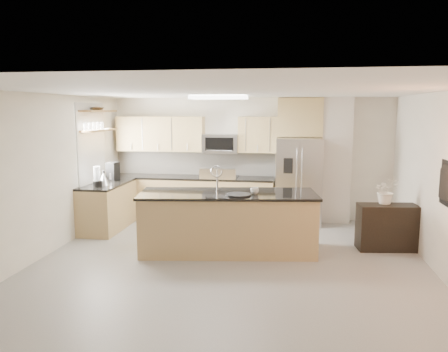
% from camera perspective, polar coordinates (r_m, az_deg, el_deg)
% --- Properties ---
extents(floor, '(6.50, 6.50, 0.00)m').
position_cam_1_polar(floor, '(6.64, 0.49, -12.00)').
color(floor, '#979690').
rests_on(floor, ground).
extents(ceiling, '(6.00, 6.50, 0.02)m').
position_cam_1_polar(ceiling, '(6.22, 0.52, 11.03)').
color(ceiling, white).
rests_on(ceiling, wall_back).
extents(wall_back, '(6.00, 0.02, 2.60)m').
position_cam_1_polar(wall_back, '(9.50, 3.35, 2.31)').
color(wall_back, beige).
rests_on(wall_back, floor).
extents(wall_front, '(6.00, 0.02, 2.60)m').
position_cam_1_polar(wall_front, '(3.21, -8.07, -10.29)').
color(wall_front, beige).
rests_on(wall_front, floor).
extents(wall_left, '(0.02, 6.50, 2.60)m').
position_cam_1_polar(wall_left, '(7.36, -23.30, -0.21)').
color(wall_left, beige).
rests_on(wall_left, floor).
extents(back_counter, '(3.55, 0.66, 1.44)m').
position_cam_1_polar(back_counter, '(9.51, -4.26, -2.74)').
color(back_counter, tan).
rests_on(back_counter, floor).
extents(left_counter, '(0.66, 1.50, 0.92)m').
position_cam_1_polar(left_counter, '(8.96, -14.93, -3.79)').
color(left_counter, tan).
rests_on(left_counter, floor).
extents(range, '(0.76, 0.64, 1.14)m').
position_cam_1_polar(range, '(9.38, -0.55, -2.87)').
color(range, black).
rests_on(range, floor).
extents(upper_cabinets, '(3.50, 0.33, 0.75)m').
position_cam_1_polar(upper_cabinets, '(9.51, -4.59, 5.48)').
color(upper_cabinets, tan).
rests_on(upper_cabinets, wall_back).
extents(microwave, '(0.76, 0.40, 0.40)m').
position_cam_1_polar(microwave, '(9.34, -0.43, 4.25)').
color(microwave, '#A6A6A8').
rests_on(microwave, upper_cabinets).
extents(refrigerator, '(0.92, 0.78, 1.78)m').
position_cam_1_polar(refrigerator, '(9.14, 9.72, -0.63)').
color(refrigerator, '#A6A6A8').
rests_on(refrigerator, floor).
extents(partition_column, '(0.60, 0.30, 2.60)m').
position_cam_1_polar(partition_column, '(9.35, 14.43, 1.96)').
color(partition_column, beige).
rests_on(partition_column, floor).
extents(window, '(0.04, 1.15, 1.65)m').
position_cam_1_polar(window, '(8.92, -17.01, 3.80)').
color(window, white).
rests_on(window, wall_left).
extents(shelf_lower, '(0.30, 1.20, 0.04)m').
position_cam_1_polar(shelf_lower, '(8.93, -16.08, 5.78)').
color(shelf_lower, brown).
rests_on(shelf_lower, wall_left).
extents(shelf_upper, '(0.30, 1.20, 0.04)m').
position_cam_1_polar(shelf_upper, '(8.93, -16.17, 8.15)').
color(shelf_upper, brown).
rests_on(shelf_upper, wall_left).
extents(ceiling_fixture, '(1.00, 0.50, 0.06)m').
position_cam_1_polar(ceiling_fixture, '(7.86, -0.70, 10.22)').
color(ceiling_fixture, white).
rests_on(ceiling_fixture, ceiling).
extents(island, '(3.00, 1.42, 1.42)m').
position_cam_1_polar(island, '(7.26, 0.50, -6.05)').
color(island, tan).
rests_on(island, floor).
extents(credenza, '(1.01, 0.52, 0.77)m').
position_cam_1_polar(credenza, '(7.88, 20.52, -6.28)').
color(credenza, black).
rests_on(credenza, floor).
extents(cup, '(0.15, 0.15, 0.11)m').
position_cam_1_polar(cup, '(7.04, 4.02, -1.95)').
color(cup, silver).
rests_on(cup, island).
extents(platter, '(0.41, 0.41, 0.02)m').
position_cam_1_polar(platter, '(6.93, 1.88, -2.45)').
color(platter, black).
rests_on(platter, island).
extents(blender, '(0.17, 0.17, 0.38)m').
position_cam_1_polar(blender, '(8.47, -16.23, -0.23)').
color(blender, black).
rests_on(blender, left_counter).
extents(kettle, '(0.23, 0.23, 0.28)m').
position_cam_1_polar(kettle, '(8.61, -15.44, -0.34)').
color(kettle, '#A6A6A8').
rests_on(kettle, left_counter).
extents(coffee_maker, '(0.23, 0.26, 0.37)m').
position_cam_1_polar(coffee_maker, '(9.17, -14.33, 0.54)').
color(coffee_maker, black).
rests_on(coffee_maker, left_counter).
extents(bowl, '(0.34, 0.34, 0.08)m').
position_cam_1_polar(bowl, '(8.93, -16.18, 8.53)').
color(bowl, '#A6A6A8').
rests_on(bowl, shelf_upper).
extents(flower_vase, '(0.68, 0.62, 0.66)m').
position_cam_1_polar(flower_vase, '(7.80, 20.47, -1.03)').
color(flower_vase, white).
rests_on(flower_vase, credenza).
extents(television, '(0.14, 1.08, 0.62)m').
position_cam_1_polar(television, '(6.36, 27.15, -1.27)').
color(television, black).
rests_on(television, wall_right).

